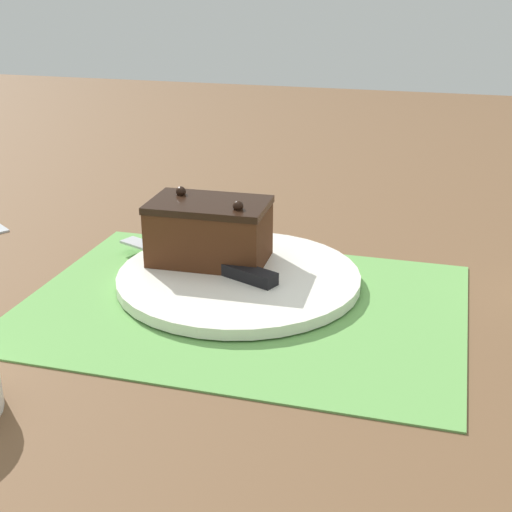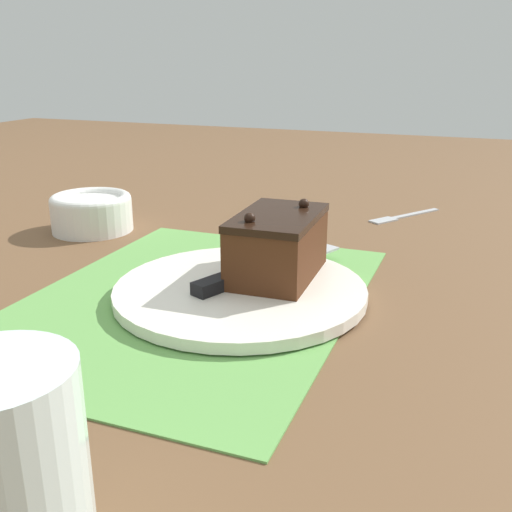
{
  "view_description": "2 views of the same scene",
  "coord_description": "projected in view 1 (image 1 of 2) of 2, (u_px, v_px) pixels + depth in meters",
  "views": [
    {
      "loc": [
        0.2,
        -0.65,
        0.33
      ],
      "look_at": [
        0.01,
        0.03,
        0.04
      ],
      "focal_mm": 50.0,
      "sensor_mm": 36.0,
      "label": 1
    },
    {
      "loc": [
        0.54,
        0.28,
        0.25
      ],
      "look_at": [
        -0.02,
        0.06,
        0.05
      ],
      "focal_mm": 42.0,
      "sensor_mm": 36.0,
      "label": 2
    }
  ],
  "objects": [
    {
      "name": "chocolate_cake",
      "position": [
        209.0,
        231.0,
        0.82
      ],
      "size": [
        0.14,
        0.09,
        0.08
      ],
      "rotation": [
        0.0,
        0.0,
        0.03
      ],
      "color": "#472614",
      "rests_on": "cake_plate"
    },
    {
      "name": "cake_plate",
      "position": [
        239.0,
        278.0,
        0.8
      ],
      "size": [
        0.27,
        0.27,
        0.01
      ],
      "color": "white",
      "rests_on": "placemat_woven"
    },
    {
      "name": "ground_plane",
      "position": [
        243.0,
        306.0,
        0.76
      ],
      "size": [
        3.0,
        3.0,
        0.0
      ],
      "primitive_type": "plane",
      "color": "brown"
    },
    {
      "name": "serving_knife",
      "position": [
        220.0,
        266.0,
        0.8
      ],
      "size": [
        0.22,
        0.11,
        0.01
      ],
      "rotation": [
        0.0,
        0.0,
        1.18
      ],
      "color": "black",
      "rests_on": "cake_plate"
    },
    {
      "name": "placemat_woven",
      "position": [
        243.0,
        304.0,
        0.76
      ],
      "size": [
        0.46,
        0.34,
        0.0
      ],
      "primitive_type": "cube",
      "color": "#609E4C",
      "rests_on": "ground_plane"
    }
  ]
}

